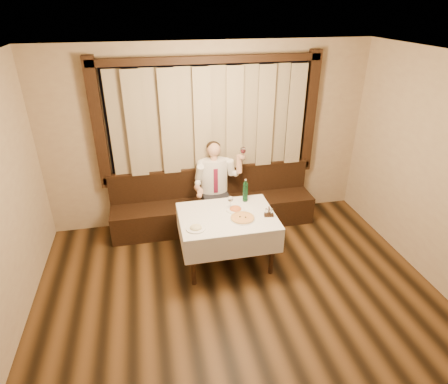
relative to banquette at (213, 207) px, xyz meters
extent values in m
cube|color=black|center=(0.00, -2.72, -0.32)|extent=(5.00, 6.00, 0.01)
cube|color=silver|center=(0.00, -2.72, 2.49)|extent=(5.00, 6.00, 0.01)
cube|color=tan|center=(0.00, 0.28, 1.09)|extent=(5.00, 0.01, 2.80)
cube|color=black|center=(0.00, 0.26, 1.39)|extent=(3.00, 0.02, 1.60)
cube|color=orange|center=(-0.70, 0.25, 1.09)|extent=(0.50, 0.01, 0.40)
cube|color=black|center=(0.00, 0.22, 0.54)|extent=(3.30, 0.12, 0.10)
cube|color=black|center=(0.00, 0.22, 2.24)|extent=(3.30, 0.12, 0.10)
cube|color=black|center=(-1.60, 0.22, 1.39)|extent=(0.16, 0.12, 1.90)
cube|color=black|center=(1.60, 0.22, 1.39)|extent=(0.16, 0.12, 1.90)
cube|color=#807252|center=(0.00, 0.16, 1.39)|extent=(2.90, 0.08, 1.55)
cube|color=black|center=(0.00, -0.04, -0.09)|extent=(3.20, 0.60, 0.45)
cube|color=black|center=(0.00, 0.20, 0.36)|extent=(3.20, 0.12, 0.45)
cube|color=black|center=(0.00, 0.20, 0.61)|extent=(3.20, 0.14, 0.04)
cylinder|color=black|center=(-0.52, -1.39, 0.04)|extent=(0.06, 0.06, 0.71)
cylinder|color=black|center=(0.52, -1.39, 0.04)|extent=(0.06, 0.06, 0.71)
cylinder|color=black|center=(-0.52, -0.65, 0.04)|extent=(0.06, 0.06, 0.71)
cylinder|color=black|center=(0.52, -0.65, 0.04)|extent=(0.06, 0.06, 0.71)
cube|color=black|center=(0.00, -1.02, 0.42)|extent=(1.20, 0.90, 0.04)
cube|color=white|center=(0.00, -1.02, 0.44)|extent=(1.26, 0.96, 0.01)
cube|color=white|center=(0.00, -1.50, 0.27)|extent=(1.26, 0.01, 0.35)
cube|color=white|center=(0.00, -0.54, 0.27)|extent=(1.26, 0.01, 0.35)
cube|color=white|center=(-0.63, -1.02, 0.27)|extent=(0.01, 0.96, 0.35)
cube|color=white|center=(0.63, -1.02, 0.27)|extent=(0.01, 0.96, 0.35)
cylinder|color=white|center=(0.17, -1.16, 0.45)|extent=(0.33, 0.33, 0.01)
cylinder|color=#CC651E|center=(0.17, -1.16, 0.46)|extent=(0.30, 0.30, 0.01)
torus|color=tan|center=(0.17, -1.16, 0.46)|extent=(0.31, 0.31, 0.02)
sphere|color=black|center=(0.15, -1.14, 0.47)|extent=(0.02, 0.02, 0.02)
sphere|color=black|center=(0.21, -1.17, 0.47)|extent=(0.02, 0.02, 0.02)
cylinder|color=white|center=(0.14, -0.91, 0.45)|extent=(0.26, 0.26, 0.02)
ellipsoid|color=#B95B1D|center=(0.14, -0.91, 0.50)|extent=(0.16, 0.16, 0.07)
cylinder|color=white|center=(-0.45, -1.26, 0.45)|extent=(0.25, 0.25, 0.02)
ellipsoid|color=beige|center=(-0.45, -1.26, 0.50)|extent=(0.15, 0.15, 0.07)
cylinder|color=#104A24|center=(0.33, -0.69, 0.58)|extent=(0.07, 0.07, 0.27)
cylinder|color=#104A24|center=(0.33, -0.69, 0.74)|extent=(0.03, 0.03, 0.06)
cylinder|color=silver|center=(0.33, -0.69, 0.78)|extent=(0.03, 0.03, 0.01)
cylinder|color=white|center=(0.08, -0.87, 0.45)|extent=(0.07, 0.07, 0.01)
cylinder|color=white|center=(0.08, -0.87, 0.50)|extent=(0.01, 0.01, 0.10)
ellipsoid|color=white|center=(0.08, -0.87, 0.60)|extent=(0.07, 0.07, 0.09)
cube|color=black|center=(0.53, -1.16, 0.47)|extent=(0.13, 0.08, 0.04)
cube|color=black|center=(0.53, -1.16, 0.53)|extent=(0.03, 0.06, 0.09)
cylinder|color=white|center=(0.50, -1.15, 0.51)|extent=(0.03, 0.03, 0.07)
cylinder|color=silver|center=(0.50, -1.15, 0.55)|extent=(0.03, 0.03, 0.01)
cylinder|color=white|center=(0.56, -1.17, 0.51)|extent=(0.03, 0.03, 0.07)
cylinder|color=silver|center=(0.56, -1.17, 0.55)|extent=(0.03, 0.03, 0.01)
cube|color=black|center=(0.02, -0.16, 0.22)|extent=(0.39, 0.44, 0.16)
cube|color=black|center=(-0.09, -0.38, -0.09)|extent=(0.11, 0.12, 0.45)
cube|color=black|center=(0.13, -0.38, -0.09)|extent=(0.11, 0.12, 0.45)
ellipsoid|color=white|center=(0.02, -0.01, 0.56)|extent=(0.41, 0.26, 0.53)
cube|color=maroon|center=(0.02, -0.15, 0.53)|extent=(0.06, 0.01, 0.39)
cylinder|color=tan|center=(0.02, -0.01, 0.87)|extent=(0.10, 0.10, 0.08)
sphere|color=tan|center=(0.02, -0.01, 1.00)|extent=(0.21, 0.21, 0.21)
ellipsoid|color=black|center=(0.02, 0.02, 1.03)|extent=(0.21, 0.21, 0.16)
sphere|color=white|center=(-0.18, -0.01, 0.78)|extent=(0.13, 0.13, 0.13)
sphere|color=white|center=(0.21, -0.01, 0.78)|extent=(0.13, 0.13, 0.13)
sphere|color=tan|center=(-0.28, -0.42, 0.45)|extent=(0.08, 0.08, 0.08)
sphere|color=tan|center=(0.41, -0.18, 0.91)|extent=(0.09, 0.09, 0.09)
cylinder|color=white|center=(0.41, -0.21, 0.95)|extent=(0.01, 0.01, 0.11)
ellipsoid|color=white|center=(0.41, -0.21, 1.03)|extent=(0.08, 0.08, 0.10)
ellipsoid|color=#4C070F|center=(0.41, -0.21, 1.01)|extent=(0.07, 0.07, 0.06)
camera|label=1|loc=(-0.93, -5.17, 2.99)|focal=30.00mm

